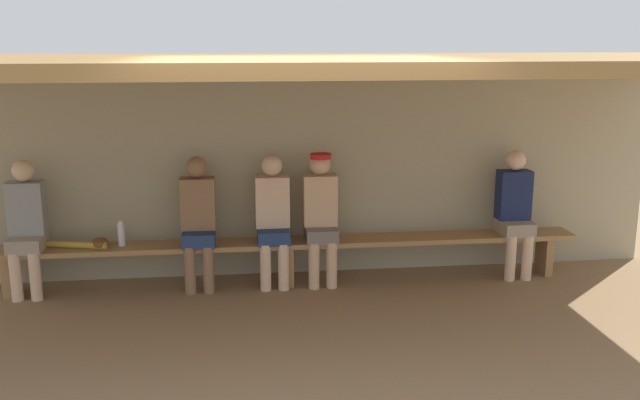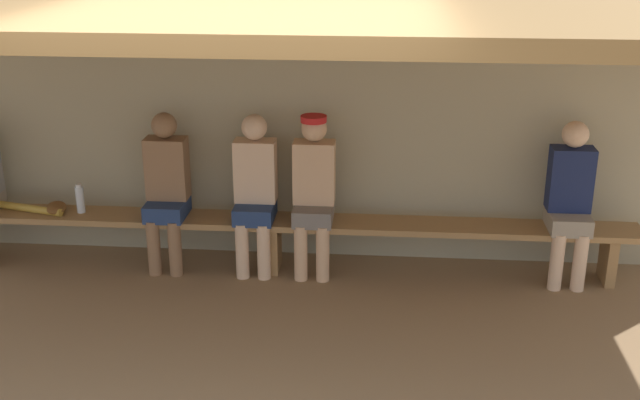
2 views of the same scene
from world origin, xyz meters
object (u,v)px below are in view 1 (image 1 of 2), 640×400
(bench, at_px, (289,247))
(player_near_post, at_px, (273,215))
(player_in_blue, at_px, (321,212))
(player_leftmost, at_px, (198,217))
(player_middle, at_px, (26,222))
(water_bottle_blue, at_px, (121,234))
(player_in_white, at_px, (515,208))
(baseball_glove_tan, at_px, (100,243))
(baseball_bat, at_px, (67,245))

(bench, distance_m, player_near_post, 0.38)
(player_in_blue, bearing_deg, player_leftmost, -179.98)
(player_middle, xyz_separation_m, water_bottle_blue, (0.89, 0.01, -0.15))
(player_leftmost, relative_size, player_middle, 1.00)
(player_in_white, height_order, baseball_glove_tan, player_in_white)
(player_in_blue, distance_m, baseball_bat, 2.52)
(player_in_blue, bearing_deg, bench, -179.38)
(player_leftmost, bearing_deg, player_near_post, 0.00)
(player_in_white, xyz_separation_m, water_bottle_blue, (-4.05, 0.01, -0.15))
(player_leftmost, bearing_deg, player_middle, 180.00)
(player_in_blue, bearing_deg, player_near_post, -179.94)
(player_middle, bearing_deg, player_near_post, 0.00)
(player_in_blue, bearing_deg, player_middle, -179.99)
(bench, relative_size, player_in_white, 4.49)
(player_near_post, height_order, water_bottle_blue, player_near_post)
(bench, relative_size, player_leftmost, 4.49)
(player_in_blue, xyz_separation_m, player_leftmost, (-1.23, -0.00, -0.02))
(bench, relative_size, player_in_blue, 4.46)
(baseball_bat, bearing_deg, player_in_blue, 14.36)
(bench, distance_m, baseball_glove_tan, 1.87)
(bench, height_order, baseball_bat, baseball_bat)
(player_leftmost, bearing_deg, player_in_blue, 0.02)
(player_middle, bearing_deg, water_bottle_blue, 0.77)
(baseball_glove_tan, height_order, baseball_bat, baseball_glove_tan)
(baseball_glove_tan, bearing_deg, player_in_blue, 72.17)
(player_near_post, relative_size, baseball_glove_tan, 5.56)
(player_in_blue, xyz_separation_m, water_bottle_blue, (-1.99, 0.01, -0.17))
(player_leftmost, xyz_separation_m, water_bottle_blue, (-0.76, 0.01, -0.15))
(water_bottle_blue, xyz_separation_m, baseball_glove_tan, (-0.20, -0.03, -0.07))
(player_leftmost, height_order, player_middle, same)
(player_in_white, bearing_deg, bench, -179.93)
(player_in_blue, height_order, player_middle, player_in_blue)
(baseball_bat, bearing_deg, player_middle, -166.19)
(player_in_blue, bearing_deg, baseball_glove_tan, -179.52)
(water_bottle_blue, bearing_deg, player_near_post, -0.46)
(bench, bearing_deg, water_bottle_blue, 179.48)
(player_middle, xyz_separation_m, baseball_bat, (0.37, -0.00, -0.24))
(bench, distance_m, water_bottle_blue, 1.67)
(bench, height_order, baseball_glove_tan, baseball_glove_tan)
(player_near_post, distance_m, baseball_bat, 2.04)
(player_middle, xyz_separation_m, player_in_white, (4.94, 0.00, 0.00))
(player_near_post, height_order, baseball_bat, player_near_post)
(player_leftmost, relative_size, player_in_white, 1.00)
(player_middle, distance_m, player_in_white, 4.94)
(player_near_post, xyz_separation_m, baseball_glove_tan, (-1.71, -0.02, -0.22))
(baseball_bat, bearing_deg, player_near_post, 14.37)
(player_leftmost, relative_size, baseball_bat, 1.66)
(baseball_glove_tan, xyz_separation_m, baseball_bat, (-0.31, 0.02, -0.01))
(player_in_blue, bearing_deg, baseball_bat, -179.92)
(bench, height_order, player_leftmost, player_leftmost)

